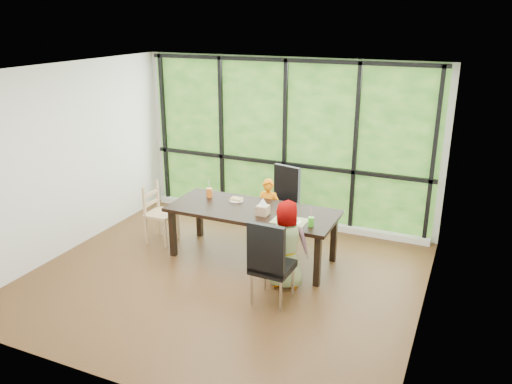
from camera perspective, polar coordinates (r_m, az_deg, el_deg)
ground at (r=6.93m, az=-3.54°, el=-9.47°), size 5.00×5.00×0.00m
back_wall at (r=8.37m, az=3.35°, el=5.57°), size 5.00×0.00×5.00m
foliage_backdrop at (r=8.35m, az=3.30°, el=5.54°), size 4.80×0.02×2.65m
window_mullions at (r=8.32m, az=3.21°, el=5.48°), size 4.80×0.06×2.65m
window_sill at (r=8.68m, az=2.95°, el=-2.93°), size 4.80×0.12×0.10m
dining_table at (r=7.27m, az=-0.40°, el=-4.68°), size 2.40×1.07×0.75m
chair_window_leather at (r=8.01m, az=2.65°, el=-1.10°), size 0.56×0.56×1.08m
chair_interior_leather at (r=6.15m, az=1.87°, el=-7.68°), size 0.48×0.48×1.08m
chair_end_beech at (r=7.91m, az=-10.49°, el=-2.39°), size 0.40×0.42×0.90m
child_toddler at (r=7.71m, az=1.36°, el=-2.19°), size 0.39×0.27×1.01m
child_older at (r=6.49m, az=3.27°, el=-5.83°), size 0.64×0.50×1.15m
placemat at (r=6.74m, az=3.77°, el=-3.22°), size 0.45×0.33×0.01m
plate_far at (r=7.44m, az=-2.19°, el=-0.95°), size 0.21×0.21×0.01m
plate_near at (r=6.70m, az=4.04°, el=-3.34°), size 0.24×0.24×0.02m
orange_cup at (r=7.60m, az=-5.23°, el=-0.08°), size 0.09×0.09×0.14m
green_cup at (r=6.59m, az=6.14°, el=-3.31°), size 0.08×0.08×0.12m
tissue_box at (r=6.91m, az=0.77°, el=-2.03°), size 0.15×0.15×0.13m
crepe_rolls_far at (r=7.44m, az=-2.20°, el=-0.77°), size 0.20×0.12×0.04m
crepe_rolls_near at (r=6.69m, az=4.05°, el=-3.13°), size 0.15×0.12×0.04m
straw_white at (r=7.57m, az=-5.25°, el=0.70°), size 0.01×0.04×0.20m
straw_pink at (r=6.55m, az=6.17°, el=-2.49°), size 0.01×0.04×0.20m
tissue at (r=6.87m, az=0.77°, el=-1.09°), size 0.12×0.12×0.11m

